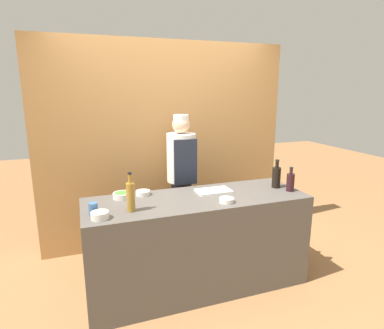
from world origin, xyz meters
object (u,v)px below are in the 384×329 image
at_px(sauce_bowl_orange, 227,200).
at_px(bottle_soy, 276,177).
at_px(bottle_vinegar, 131,196).
at_px(cup_blue, 93,209).
at_px(bottle_wine, 290,182).
at_px(chef_center, 182,181).
at_px(sauce_bowl_green, 122,195).
at_px(sauce_bowl_white, 143,193).
at_px(cutting_board, 214,191).
at_px(sauce_bowl_purple, 100,215).

relative_size(sauce_bowl_orange, bottle_soy, 0.45).
height_order(sauce_bowl_orange, bottle_vinegar, bottle_vinegar).
bearing_deg(cup_blue, sauce_bowl_orange, -5.45).
height_order(bottle_wine, chef_center, chef_center).
height_order(sauce_bowl_green, cup_blue, cup_blue).
bearing_deg(sauce_bowl_white, sauce_bowl_green, -173.30).
bearing_deg(cutting_board, bottle_wine, -16.87).
relative_size(sauce_bowl_purple, bottle_vinegar, 0.42).
bearing_deg(bottle_wine, cup_blue, 179.47).
relative_size(sauce_bowl_white, bottle_wine, 0.56).
bearing_deg(cup_blue, sauce_bowl_green, 49.94).
relative_size(cutting_board, bottle_wine, 1.39).
bearing_deg(chef_center, sauce_bowl_white, -141.65).
relative_size(sauce_bowl_white, chef_center, 0.08).
bearing_deg(cup_blue, sauce_bowl_white, 36.47).
xyz_separation_m(cutting_board, chef_center, (-0.15, 0.55, -0.03)).
bearing_deg(sauce_bowl_purple, cutting_board, 16.19).
distance_m(cup_blue, chef_center, 1.23).
xyz_separation_m(sauce_bowl_white, sauce_bowl_orange, (0.65, -0.45, -0.00)).
bearing_deg(chef_center, sauce_bowl_green, -148.83).
xyz_separation_m(bottle_vinegar, cup_blue, (-0.29, 0.03, -0.08)).
xyz_separation_m(sauce_bowl_white, cup_blue, (-0.46, -0.34, 0.02)).
distance_m(sauce_bowl_orange, bottle_soy, 0.71).
xyz_separation_m(bottle_wine, cup_blue, (-1.84, 0.02, -0.05)).
height_order(sauce_bowl_purple, sauce_bowl_orange, sauce_bowl_purple).
height_order(sauce_bowl_green, sauce_bowl_purple, sauce_bowl_purple).
bearing_deg(bottle_vinegar, sauce_bowl_orange, -5.19).
relative_size(sauce_bowl_white, bottle_soy, 0.46).
relative_size(bottle_vinegar, cup_blue, 3.47).
height_order(bottle_soy, chef_center, chef_center).
bearing_deg(bottle_vinegar, sauce_bowl_white, 65.60).
height_order(sauce_bowl_green, cutting_board, sauce_bowl_green).
relative_size(bottle_wine, bottle_vinegar, 0.73).
relative_size(bottle_wine, bottle_soy, 0.83).
bearing_deg(sauce_bowl_purple, sauce_bowl_white, 47.30).
distance_m(sauce_bowl_green, cutting_board, 0.86).
height_order(bottle_soy, bottle_vinegar, bottle_vinegar).
relative_size(sauce_bowl_purple, sauce_bowl_white, 1.03).
bearing_deg(sauce_bowl_purple, bottle_vinegar, 18.00).
distance_m(sauce_bowl_orange, chef_center, 0.86).
height_order(sauce_bowl_white, bottle_wine, bottle_wine).
bearing_deg(bottle_soy, sauce_bowl_purple, -172.04).
bearing_deg(sauce_bowl_green, sauce_bowl_purple, -117.58).
distance_m(sauce_bowl_green, cup_blue, 0.42).
distance_m(sauce_bowl_orange, cup_blue, 1.12).
distance_m(sauce_bowl_green, sauce_bowl_purple, 0.49).
bearing_deg(bottle_vinegar, bottle_soy, 6.19).
bearing_deg(bottle_wine, bottle_vinegar, -179.44).
bearing_deg(sauce_bowl_orange, bottle_soy, 19.56).
height_order(bottle_vinegar, cup_blue, bottle_vinegar).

